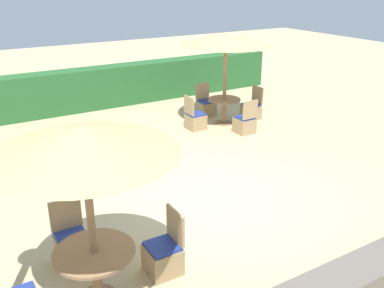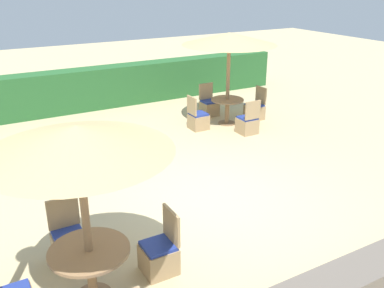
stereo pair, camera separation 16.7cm
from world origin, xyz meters
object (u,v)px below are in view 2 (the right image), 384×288
(patio_chair_back_right_east, at_px, (255,110))
(patio_chair_front_left_east, at_px, (160,255))
(patio_chair_front_left_north, at_px, (70,244))
(patio_chair_back_right_south, at_px, (248,124))
(parasol_back_right, at_px, (229,39))
(round_table_back_right, at_px, (227,106))
(patio_chair_back_right_west, at_px, (198,120))
(parasol_front_left, at_px, (77,140))
(round_table_front_left, at_px, (90,260))
(patio_chair_back_right_north, at_px, (209,107))

(patio_chair_back_right_east, bearing_deg, patio_chair_front_left_east, 132.15)
(patio_chair_front_left_north, bearing_deg, patio_chair_back_right_south, -150.71)
(parasol_back_right, distance_m, round_table_back_right, 1.82)
(round_table_back_right, bearing_deg, patio_chair_back_right_west, 179.42)
(patio_chair_front_left_east, distance_m, round_table_back_right, 6.60)
(patio_chair_front_left_east, relative_size, patio_chair_back_right_south, 1.00)
(parasol_front_left, relative_size, patio_chair_back_right_west, 2.56)
(parasol_front_left, height_order, patio_chair_front_left_east, parasol_front_left)
(round_table_front_left, relative_size, patio_chair_back_right_south, 1.10)
(patio_chair_back_right_west, xyz_separation_m, patio_chair_back_right_east, (1.87, -0.06, 0.00))
(patio_chair_front_left_north, bearing_deg, patio_chair_back_right_east, -148.25)
(patio_chair_front_left_north, distance_m, round_table_back_right, 6.77)
(parasol_back_right, relative_size, patio_chair_back_right_west, 2.71)
(patio_chair_front_left_north, distance_m, patio_chair_back_right_south, 6.29)
(patio_chair_front_left_east, height_order, round_table_back_right, patio_chair_front_left_east)
(round_table_front_left, distance_m, patio_chair_back_right_south, 6.77)
(patio_chair_back_right_west, height_order, patio_chair_back_right_south, same)
(parasol_back_right, height_order, patio_chair_back_right_south, parasol_back_right)
(round_table_front_left, relative_size, patio_chair_back_right_east, 1.10)
(parasol_back_right, height_order, patio_chair_back_right_east, parasol_back_right)
(round_table_front_left, relative_size, patio_chair_back_right_west, 1.10)
(parasol_front_left, relative_size, patio_chair_front_left_north, 2.56)
(patio_chair_back_right_north, height_order, patio_chair_back_right_west, same)
(patio_chair_back_right_south, bearing_deg, patio_chair_front_left_north, -150.71)
(round_table_back_right, distance_m, patio_chair_back_right_west, 0.97)
(patio_chair_front_left_east, height_order, patio_chair_back_right_south, same)
(round_table_front_left, bearing_deg, parasol_front_left, 0.00)
(round_table_front_left, xyz_separation_m, patio_chair_back_right_north, (5.38, 5.86, -0.31))
(patio_chair_back_right_west, bearing_deg, patio_chair_front_left_north, -48.37)
(patio_chair_front_left_north, xyz_separation_m, round_table_back_right, (5.45, 4.00, 0.27))
(patio_chair_front_left_east, bearing_deg, round_table_front_left, 92.77)
(patio_chair_back_right_west, bearing_deg, parasol_back_right, 89.42)
(round_table_front_left, relative_size, patio_chair_back_right_north, 1.10)
(round_table_back_right, relative_size, patio_chair_back_right_east, 0.97)
(patio_chair_back_right_west, relative_size, patio_chair_back_right_east, 1.00)
(patio_chair_back_right_west, bearing_deg, parasol_front_left, -42.03)
(round_table_front_left, distance_m, patio_chair_back_right_west, 6.68)
(round_table_front_left, distance_m, patio_chair_front_left_east, 1.03)
(patio_chair_front_left_east, xyz_separation_m, patio_chair_back_right_north, (4.39, 5.81, 0.00))
(patio_chair_front_left_east, bearing_deg, round_table_back_right, -42.05)
(patio_chair_front_left_east, distance_m, patio_chair_front_left_north, 1.37)
(patio_chair_back_right_north, bearing_deg, parasol_back_right, 91.68)
(patio_chair_back_right_east, bearing_deg, patio_chair_back_right_north, 44.90)
(round_table_back_right, relative_size, patio_chair_back_right_south, 0.97)
(patio_chair_front_left_east, xyz_separation_m, round_table_back_right, (4.42, 4.90, 0.27))
(parasol_front_left, distance_m, patio_chair_back_right_west, 6.95)
(patio_chair_back_right_north, distance_m, patio_chair_back_right_east, 1.36)
(round_table_back_right, bearing_deg, parasol_front_left, -137.54)
(patio_chair_front_left_north, distance_m, patio_chair_back_right_north, 7.32)
(patio_chair_front_left_north, relative_size, patio_chair_back_right_north, 1.00)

